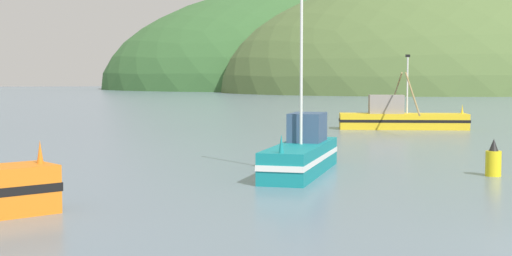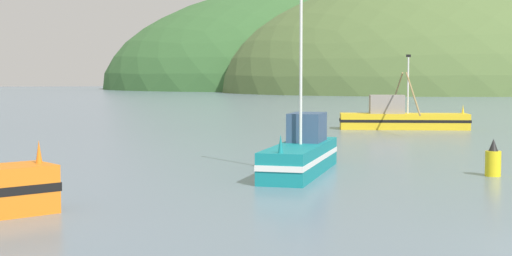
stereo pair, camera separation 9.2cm
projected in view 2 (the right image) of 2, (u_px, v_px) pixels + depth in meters
The scene contains 5 objects.
hill_far_center at pixel (357, 88), 255.45m from camera, with size 171.60×137.28×72.33m, color #386633.
hill_mid_left at pixel (453, 92), 198.10m from camera, with size 124.58×99.66×61.50m, color #516B38.
fishing_boat_teal at pixel (301, 153), 31.32m from camera, with size 5.89×7.88×7.69m.
fishing_boat_yellow at pixel (401, 118), 57.32m from camera, with size 9.97×15.71×5.74m.
channel_buoy at pixel (493, 161), 30.32m from camera, with size 0.63×0.63×1.53m.
Camera 2 is at (-12.63, -13.41, 4.07)m, focal length 52.28 mm.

